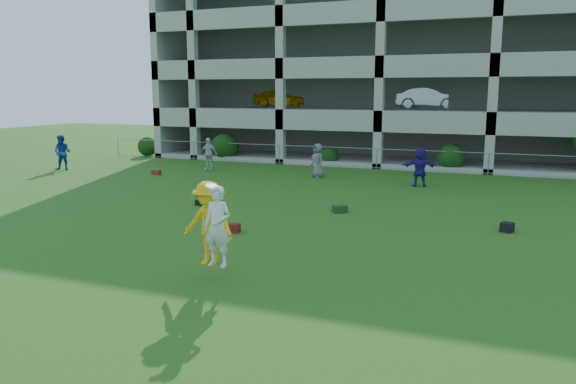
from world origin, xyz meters
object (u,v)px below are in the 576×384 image
at_px(crate_d, 507,227).
at_px(bystander_c, 318,161).
at_px(bystander_a, 62,153).
at_px(bystander_d, 420,167).
at_px(bystander_b, 208,154).
at_px(parking_garage, 407,67).
at_px(frisbee_contest, 210,224).

bearing_deg(crate_d, bystander_c, 137.08).
height_order(bystander_a, crate_d, bystander_a).
bearing_deg(bystander_d, bystander_b, -26.10).
xyz_separation_m(bystander_a, parking_garage, (16.24, 15.64, 5.03)).
height_order(bystander_c, frisbee_contest, frisbee_contest).
height_order(crate_d, parking_garage, parking_garage).
distance_m(bystander_c, bystander_d, 5.37).
bearing_deg(crate_d, bystander_d, 117.06).
bearing_deg(crate_d, parking_garage, 108.37).
distance_m(bystander_b, frisbee_contest, 18.77).
xyz_separation_m(bystander_c, bystander_d, (5.30, -0.89, 0.04)).
relative_size(bystander_a, crate_d, 5.63).
bearing_deg(bystander_b, bystander_a, -156.54).
bearing_deg(bystander_c, bystander_a, -132.18).
bearing_deg(bystander_c, crate_d, -6.02).
relative_size(bystander_a, bystander_b, 1.08).
distance_m(bystander_b, bystander_d, 11.89).
relative_size(bystander_c, parking_garage, 0.06).
xyz_separation_m(bystander_d, frisbee_contest, (-2.45, -15.10, 0.42)).
height_order(bystander_c, crate_d, bystander_c).
xyz_separation_m(frisbee_contest, parking_garage, (-0.76, 28.90, 4.69)).
xyz_separation_m(bystander_a, bystander_b, (7.62, 3.00, -0.07)).
bearing_deg(bystander_d, bystander_a, -15.13).
relative_size(crate_d, parking_garage, 0.01).
distance_m(bystander_a, bystander_b, 8.19).
height_order(bystander_a, bystander_c, bystander_a).
bearing_deg(parking_garage, bystander_c, -99.18).
height_order(bystander_a, frisbee_contest, frisbee_contest).
xyz_separation_m(bystander_d, crate_d, (3.93, -7.69, -0.76)).
relative_size(bystander_a, bystander_d, 1.09).
bearing_deg(parking_garage, crate_d, -71.63).
height_order(bystander_d, frisbee_contest, frisbee_contest).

